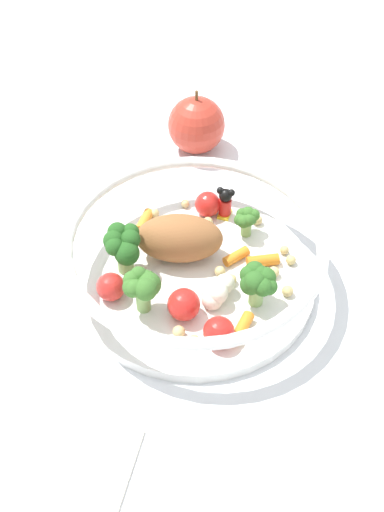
# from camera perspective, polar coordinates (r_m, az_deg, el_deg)

# --- Properties ---
(ground_plane) EXTENTS (2.40, 2.40, 0.00)m
(ground_plane) POSITION_cam_1_polar(r_m,az_deg,el_deg) (0.63, -0.02, -2.65)
(ground_plane) COLOR white
(food_container) EXTENTS (0.26, 0.26, 0.07)m
(food_container) POSITION_cam_1_polar(r_m,az_deg,el_deg) (0.61, -0.17, -0.13)
(food_container) COLOR white
(food_container) RESTS_ON ground_plane
(loose_apple) EXTENTS (0.07, 0.07, 0.08)m
(loose_apple) POSITION_cam_1_polar(r_m,az_deg,el_deg) (0.78, 0.41, 12.00)
(loose_apple) COLOR #BC3828
(loose_apple) RESTS_ON ground_plane
(folded_napkin) EXTENTS (0.16, 0.16, 0.01)m
(folded_napkin) POSITION_cam_1_polar(r_m,az_deg,el_deg) (0.53, -13.58, -20.10)
(folded_napkin) COLOR silver
(folded_napkin) RESTS_ON ground_plane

